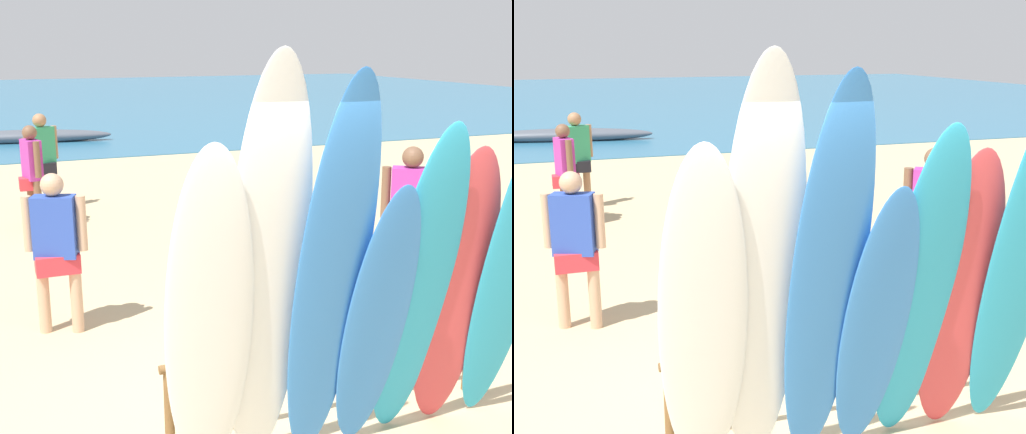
{
  "view_description": "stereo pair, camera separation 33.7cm",
  "coord_description": "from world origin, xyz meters",
  "views": [
    {
      "loc": [
        -2.33,
        -4.2,
        2.82
      ],
      "look_at": [
        0.0,
        1.53,
        1.25
      ],
      "focal_mm": 48.52,
      "sensor_mm": 36.0,
      "label": 1
    },
    {
      "loc": [
        -2.02,
        -4.32,
        2.82
      ],
      "look_at": [
        0.0,
        1.53,
        1.25
      ],
      "focal_mm": 48.52,
      "sensor_mm": 36.0,
      "label": 2
    }
  ],
  "objects": [
    {
      "name": "beachgoer_strolling",
      "position": [
        -1.7,
        2.5,
        0.93
      ],
      "size": [
        0.58,
        0.33,
        1.61
      ],
      "rotation": [
        0.0,
        0.0,
        2.79
      ],
      "color": "tan",
      "rests_on": "ground"
    },
    {
      "name": "distant_boat",
      "position": [
        -1.07,
        16.65,
        0.18
      ],
      "size": [
        5.01,
        1.45,
        0.4
      ],
      "color": "#4C515B",
      "rests_on": "ground"
    },
    {
      "name": "surfboard_white_1",
      "position": [
        -0.75,
        -0.49,
        1.4
      ],
      "size": [
        0.57,
        0.62,
        2.81
      ],
      "primitive_type": "ellipsoid",
      "rotation": [
        0.19,
        0.0,
        -0.05
      ],
      "color": "white",
      "rests_on": "ground"
    },
    {
      "name": "beachgoer_midbeach",
      "position": [
        -1.32,
        7.88,
        0.96
      ],
      "size": [
        0.56,
        0.39,
        1.67
      ],
      "rotation": [
        0.0,
        0.0,
        3.65
      ],
      "color": "#9E704C",
      "rests_on": "ground"
    },
    {
      "name": "surfboard_blue_3",
      "position": [
        0.04,
        -0.52,
        1.0
      ],
      "size": [
        0.55,
        0.59,
        1.99
      ],
      "primitive_type": "ellipsoid",
      "rotation": [
        0.25,
        0.0,
        0.07
      ],
      "color": "#337AD1",
      "rests_on": "ground"
    },
    {
      "name": "beachgoer_by_water",
      "position": [
        -1.58,
        6.74,
        0.92
      ],
      "size": [
        0.42,
        0.59,
        1.6
      ],
      "rotation": [
        0.0,
        0.0,
        4.96
      ],
      "color": "brown",
      "rests_on": "ground"
    },
    {
      "name": "surfboard_red_5",
      "position": [
        0.72,
        -0.46,
        1.09
      ],
      "size": [
        0.6,
        0.55,
        2.18
      ],
      "primitive_type": "ellipsoid",
      "rotation": [
        0.2,
        0.0,
        -0.1
      ],
      "color": "#D13D42",
      "rests_on": "ground"
    },
    {
      "name": "surfboard_rack",
      "position": [
        0.0,
        0.0,
        0.54
      ],
      "size": [
        2.66,
        0.07,
        0.7
      ],
      "color": "brown",
      "rests_on": "ground"
    },
    {
      "name": "beach_chair_red",
      "position": [
        2.97,
        2.31,
        0.43
      ],
      "size": [
        0.68,
        0.77,
        0.83
      ],
      "rotation": [
        0.0,
        0.0,
        0.33
      ],
      "color": "#B7B7BC",
      "rests_on": "ground"
    },
    {
      "name": "beach_chair_blue",
      "position": [
        2.69,
        1.18,
        0.43
      ],
      "size": [
        0.53,
        0.67,
        0.83
      ],
      "rotation": [
        0.0,
        0.0,
        -0.04
      ],
      "color": "#B7B7BC",
      "rests_on": "ground"
    },
    {
      "name": "surfboard_teal_4",
      "position": [
        0.37,
        -0.5,
        1.18
      ],
      "size": [
        0.61,
        0.67,
        2.36
      ],
      "primitive_type": "ellipsoid",
      "rotation": [
        0.23,
        0.0,
        0.07
      ],
      "color": "#289EC6",
      "rests_on": "ground"
    },
    {
      "name": "ground",
      "position": [
        0.0,
        14.0,
        0.0
      ],
      "size": [
        60.0,
        60.0,
        0.0
      ],
      "primitive_type": "plane",
      "color": "tan"
    },
    {
      "name": "surfboard_blue_2",
      "position": [
        -0.35,
        -0.58,
        1.35
      ],
      "size": [
        0.56,
        0.68,
        2.7
      ],
      "primitive_type": "ellipsoid",
      "rotation": [
        0.21,
        0.0,
        0.06
      ],
      "color": "#337AD1",
      "rests_on": "ground"
    },
    {
      "name": "ocean_water",
      "position": [
        0.0,
        32.99,
        0.01
      ],
      "size": [
        60.0,
        40.0,
        0.02
      ],
      "primitive_type": "cube",
      "color": "teal",
      "rests_on": "ground"
    },
    {
      "name": "beachgoer_near_rack",
      "position": [
        2.08,
        2.07,
        0.99
      ],
      "size": [
        0.55,
        0.43,
        1.72
      ],
      "rotation": [
        0.0,
        0.0,
        2.51
      ],
      "color": "brown",
      "rests_on": "ground"
    },
    {
      "name": "surfboard_white_0",
      "position": [
        -1.12,
        -0.46,
        1.15
      ],
      "size": [
        0.6,
        0.57,
        2.3
      ],
      "primitive_type": "ellipsoid",
      "rotation": [
        0.19,
        0.0,
        -0.1
      ],
      "color": "white",
      "rests_on": "ground"
    }
  ]
}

